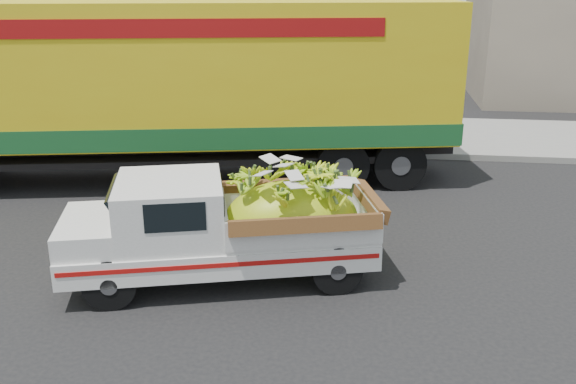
# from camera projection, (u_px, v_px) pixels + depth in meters

# --- Properties ---
(ground) EXTENTS (100.00, 100.00, 0.00)m
(ground) POSITION_uv_depth(u_px,v_px,m) (131.00, 292.00, 9.18)
(ground) COLOR black
(ground) RESTS_ON ground
(curb) EXTENTS (60.00, 0.25, 0.15)m
(curb) POSITION_uv_depth(u_px,v_px,m) (238.00, 149.00, 16.35)
(curb) COLOR gray
(curb) RESTS_ON ground
(sidewalk) EXTENTS (60.00, 4.00, 0.14)m
(sidewalk) POSITION_uv_depth(u_px,v_px,m) (252.00, 130.00, 18.32)
(sidewalk) COLOR gray
(sidewalk) RESTS_ON ground
(building_left) EXTENTS (18.00, 6.00, 5.00)m
(building_left) POSITION_uv_depth(u_px,v_px,m) (69.00, 24.00, 24.01)
(building_left) COLOR gray
(building_left) RESTS_ON ground
(pickup_truck) EXTENTS (4.74, 2.76, 1.57)m
(pickup_truck) POSITION_uv_depth(u_px,v_px,m) (243.00, 224.00, 9.39)
(pickup_truck) COLOR black
(pickup_truck) RESTS_ON ground
(semi_trailer) EXTENTS (12.08, 4.80, 3.80)m
(semi_trailer) POSITION_uv_depth(u_px,v_px,m) (174.00, 83.00, 13.49)
(semi_trailer) COLOR black
(semi_trailer) RESTS_ON ground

